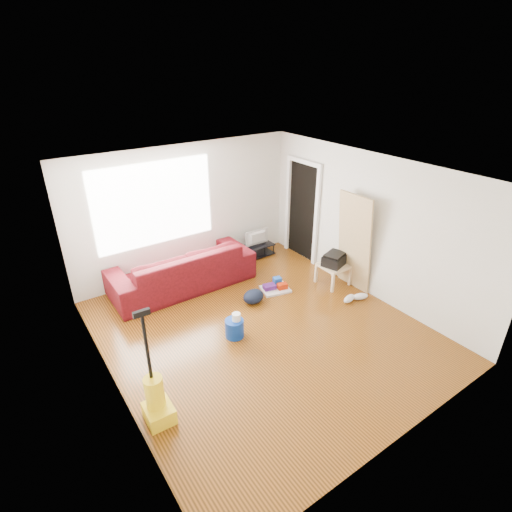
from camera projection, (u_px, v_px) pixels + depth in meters
room at (261, 255)px, 5.88m from camera, size 4.51×5.01×2.51m
sofa at (184, 286)px, 7.51m from camera, size 2.63×1.03×0.77m
tv_stand at (258, 250)px, 8.62m from camera, size 0.66×0.39×0.24m
tv at (258, 238)px, 8.50m from camera, size 0.56×0.07×0.32m
side_table at (334, 268)px, 7.45m from camera, size 0.50×0.50×0.40m
printer at (334, 259)px, 7.37m from camera, size 0.52×0.45×0.23m
bucket at (235, 336)px, 6.17m from camera, size 0.33×0.33×0.29m
toilet_paper at (237, 325)px, 6.08m from camera, size 0.13×0.13×0.12m
cleaning_tray at (275, 287)px, 7.37m from camera, size 0.58×0.50×0.18m
backpack at (254, 302)px, 7.02m from camera, size 0.49×0.44×0.22m
sneakers at (355, 298)px, 7.04m from camera, size 0.53×0.27×0.12m
vacuum at (157, 401)px, 4.65m from camera, size 0.33×0.37×1.51m
door_panel at (349, 286)px, 7.50m from camera, size 0.23×0.73×1.81m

